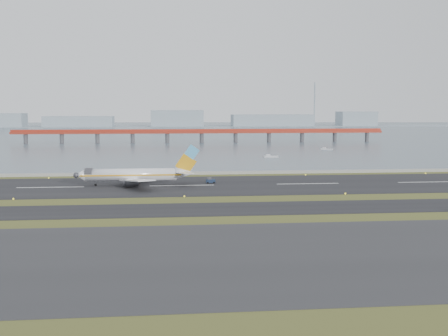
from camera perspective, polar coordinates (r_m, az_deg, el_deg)
The scene contains 12 objects.
ground at distance 145.47m, azimuth -3.95°, elevation -3.42°, with size 1000.00×1000.00×0.00m, color #3C4B1A.
apron_strip at distance 91.70m, azimuth -2.77°, elevation -9.03°, with size 1000.00×50.00×0.10m, color #2B2B2D.
taxiway_strip at distance 133.65m, azimuth -3.78°, elevation -4.24°, with size 1000.00×18.00×0.10m, color black.
runway_strip at distance 175.12m, azimuth -4.29°, elevation -1.80°, with size 1000.00×45.00×0.10m, color black.
seawall at distance 204.82m, azimuth -4.53°, elevation -0.53°, with size 1000.00×2.50×1.00m, color gray.
bay_water at distance 603.91m, azimuth -5.44°, elevation 3.75°, with size 1400.00×800.00×1.30m, color #475865.
red_pier at distance 394.55m, azimuth -2.29°, elevation 3.63°, with size 260.00×5.00×10.20m.
far_shoreline at distance 763.85m, azimuth -4.52°, elevation 4.69°, with size 1400.00×80.00×60.50m.
airliner at distance 176.54m, azimuth -8.92°, elevation -0.67°, with size 38.52×32.89×12.80m.
pushback_tug at distance 180.00m, azimuth -1.39°, elevation -1.29°, with size 2.99×1.88×1.85m.
workboat_near at distance 276.38m, azimuth 4.75°, elevation 1.18°, with size 7.07×2.42×1.70m.
workboat_far at distance 330.55m, azimuth 10.35°, elevation 1.89°, with size 7.06×4.58×1.64m.
Camera 1 is at (-4.71, -143.42, 23.87)m, focal length 45.00 mm.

